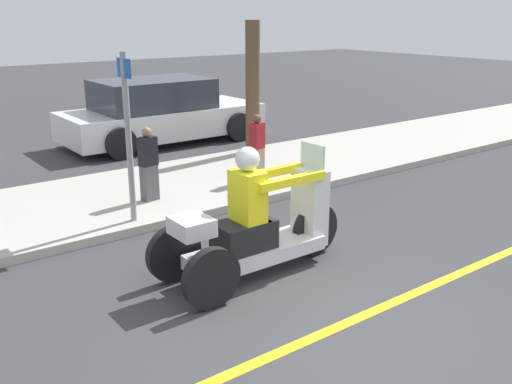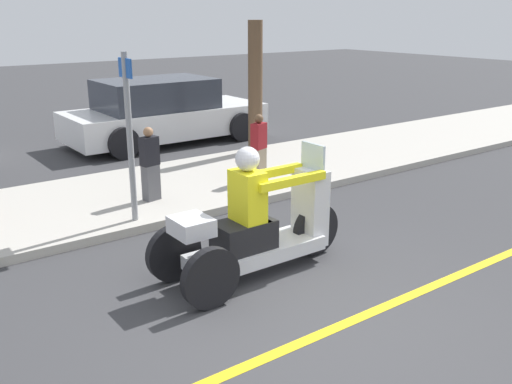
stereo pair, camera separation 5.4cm
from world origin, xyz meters
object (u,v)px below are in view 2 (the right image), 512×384
at_px(street_sign, 129,132).
at_px(parked_car_lot_right, 163,113).
at_px(spectator_with_child, 259,149).
at_px(motorcycle_trike, 257,229).
at_px(spectator_mid_group, 150,165).
at_px(tree_trunk, 255,88).

bearing_deg(street_sign, parked_car_lot_right, 58.48).
xyz_separation_m(spectator_with_child, parked_car_lot_right, (0.31, 3.99, 0.02)).
bearing_deg(motorcycle_trike, street_sign, 103.55).
relative_size(motorcycle_trike, spectator_with_child, 2.12).
distance_m(spectator_mid_group, street_sign, 1.09).
xyz_separation_m(spectator_mid_group, street_sign, (-0.57, -0.65, 0.67)).
xyz_separation_m(motorcycle_trike, tree_trunk, (3.12, 4.29, 0.87)).
bearing_deg(motorcycle_trike, parked_car_lot_right, 70.93).
distance_m(motorcycle_trike, street_sign, 2.28).
distance_m(parked_car_lot_right, street_sign, 5.36).
height_order(motorcycle_trike, spectator_mid_group, motorcycle_trike).
bearing_deg(spectator_with_child, street_sign, -167.45).
distance_m(spectator_mid_group, tree_trunk, 3.51).
relative_size(motorcycle_trike, tree_trunk, 0.92).
height_order(spectator_with_child, street_sign, street_sign).
xyz_separation_m(parked_car_lot_right, tree_trunk, (0.83, -2.32, 0.71)).
relative_size(spectator_mid_group, tree_trunk, 0.43).
bearing_deg(street_sign, motorcycle_trike, -76.45).
height_order(tree_trunk, street_sign, tree_trunk).
relative_size(motorcycle_trike, street_sign, 1.06).
bearing_deg(spectator_mid_group, spectator_with_child, -2.92).
xyz_separation_m(spectator_with_child, spectator_mid_group, (-1.90, 0.10, -0.00)).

